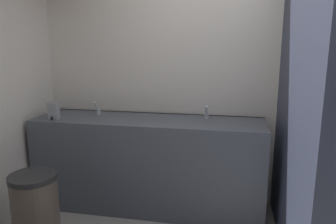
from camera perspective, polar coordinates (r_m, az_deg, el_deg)
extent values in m
cube|color=silver|center=(3.20, 13.01, 8.91)|extent=(3.96, 0.08, 2.84)
cube|color=#4C515B|center=(3.18, -3.42, -8.99)|extent=(2.16, 0.58, 0.88)
cube|color=#4C515B|center=(3.31, -2.32, -0.84)|extent=(2.16, 0.03, 0.08)
cylinder|color=silver|center=(3.21, -13.03, -1.87)|extent=(0.34, 0.34, 0.10)
cylinder|color=silver|center=(2.94, 6.59, -2.89)|extent=(0.34, 0.34, 0.10)
cylinder|color=silver|center=(3.31, -12.12, 0.05)|extent=(0.04, 0.04, 0.05)
cylinder|color=silver|center=(3.26, -12.52, 1.07)|extent=(0.02, 0.06, 0.09)
cylinder|color=silver|center=(3.06, 6.84, -0.77)|extent=(0.04, 0.04, 0.05)
cylinder|color=silver|center=(3.00, 6.80, 0.32)|extent=(0.02, 0.06, 0.09)
cube|color=gray|center=(3.20, -19.43, 0.21)|extent=(0.09, 0.07, 0.16)
cylinder|color=black|center=(3.18, -19.76, -1.01)|extent=(0.02, 0.02, 0.03)
cube|color=#33384C|center=(2.48, 21.38, 0.23)|extent=(0.04, 1.52, 2.21)
cylinder|color=silver|center=(1.76, 26.43, -1.17)|extent=(0.02, 0.02, 0.10)
cylinder|color=brown|center=(2.81, -22.17, -16.33)|extent=(0.35, 0.35, 0.57)
cylinder|color=#262628|center=(2.68, -22.70, -10.53)|extent=(0.36, 0.36, 0.04)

